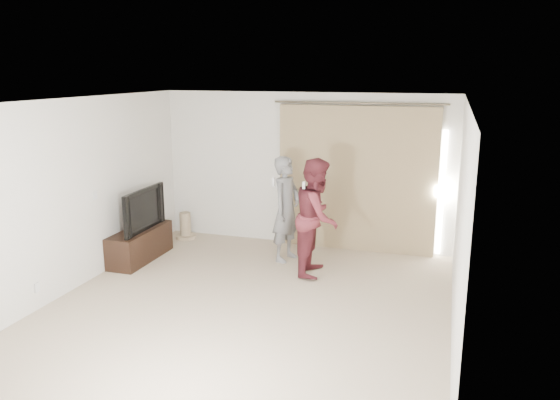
% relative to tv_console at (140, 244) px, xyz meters
% --- Properties ---
extents(floor, '(5.50, 5.50, 0.00)m').
position_rel_tv_console_xyz_m(floor, '(2.27, -1.14, -0.25)').
color(floor, tan).
rests_on(floor, ground).
extents(wall_back, '(5.00, 0.04, 2.60)m').
position_rel_tv_console_xyz_m(wall_back, '(2.27, 1.61, 1.05)').
color(wall_back, silver).
rests_on(wall_back, ground).
extents(wall_left, '(0.04, 5.50, 2.60)m').
position_rel_tv_console_xyz_m(wall_left, '(-0.23, -1.14, 1.05)').
color(wall_left, silver).
rests_on(wall_left, ground).
extents(ceiling, '(5.00, 5.50, 0.01)m').
position_rel_tv_console_xyz_m(ceiling, '(2.27, -1.14, 2.35)').
color(ceiling, white).
rests_on(ceiling, wall_back).
extents(curtain, '(2.80, 0.11, 2.46)m').
position_rel_tv_console_xyz_m(curtain, '(3.18, 1.54, 0.95)').
color(curtain, tan).
rests_on(curtain, ground).
extents(tv_console, '(0.45, 1.30, 0.50)m').
position_rel_tv_console_xyz_m(tv_console, '(0.00, 0.00, 0.00)').
color(tv_console, black).
rests_on(tv_console, ground).
extents(tv, '(0.17, 1.15, 0.66)m').
position_rel_tv_console_xyz_m(tv, '(0.00, 0.00, 0.58)').
color(tv, black).
rests_on(tv, tv_console).
extents(scratching_post, '(0.35, 0.35, 0.47)m').
position_rel_tv_console_xyz_m(scratching_post, '(0.17, 1.23, -0.06)').
color(scratching_post, tan).
rests_on(scratching_post, ground).
extents(person_man, '(0.54, 0.69, 1.66)m').
position_rel_tv_console_xyz_m(person_man, '(2.22, 0.70, 0.58)').
color(person_man, slate).
rests_on(person_man, ground).
extents(person_woman, '(0.69, 0.87, 1.73)m').
position_rel_tv_console_xyz_m(person_woman, '(2.82, 0.27, 0.62)').
color(person_woman, maroon).
rests_on(person_woman, ground).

